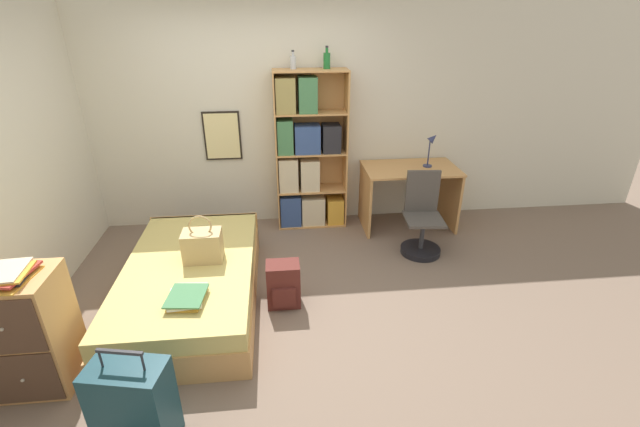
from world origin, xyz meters
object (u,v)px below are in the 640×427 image
at_px(bed, 192,282).
at_px(desk_lamp, 432,144).
at_px(bottle_green, 293,62).
at_px(dresser, 31,332).
at_px(bottle_brown, 327,60).
at_px(suitcase, 134,405).
at_px(magazine_pile_on_dresser, 7,275).
at_px(desk_chair, 422,227).
at_px(bookcase, 306,159).
at_px(handbag, 203,245).
at_px(desk, 409,186).
at_px(backpack, 283,285).
at_px(book_stack_on_bed, 187,298).

bearing_deg(bed, desk_lamp, 26.56).
distance_m(bed, bottle_green, 2.53).
xyz_separation_m(dresser, bottle_brown, (2.32, 2.36, 1.50)).
bearing_deg(bed, suitcase, -93.99).
bearing_deg(magazine_pile_on_dresser, desk_chair, 25.45).
relative_size(bookcase, desk_lamp, 4.52).
bearing_deg(handbag, desk_lamp, 27.10).
bearing_deg(bottle_green, bottle_brown, -2.27).
height_order(suitcase, dresser, dresser).
relative_size(suitcase, bottle_green, 3.78).
xyz_separation_m(handbag, bottle_green, (0.91, 1.48, 1.38)).
xyz_separation_m(magazine_pile_on_dresser, bottle_green, (1.95, 2.40, 1.01)).
xyz_separation_m(dresser, bookcase, (2.08, 2.33, 0.40)).
bearing_deg(desk_lamp, bottle_brown, 171.03).
bearing_deg(bookcase, dresser, -131.71).
bearing_deg(desk, dresser, -146.88).
bearing_deg(bottle_green, desk_chair, -32.50).
height_order(bottle_green, backpack, bottle_green).
distance_m(handbag, desk_lamp, 2.83).
xyz_separation_m(handbag, book_stack_on_bed, (-0.05, -0.61, -0.11)).
bearing_deg(bottle_brown, book_stack_on_bed, -122.54).
xyz_separation_m(handbag, backpack, (0.70, -0.18, -0.35)).
xyz_separation_m(suitcase, desk_lamp, (2.72, 2.74, 0.74)).
height_order(bookcase, backpack, bookcase).
xyz_separation_m(dresser, desk_chair, (3.28, 1.53, -0.16)).
distance_m(handbag, dresser, 1.38).
relative_size(book_stack_on_bed, suitcase, 0.50).
xyz_separation_m(book_stack_on_bed, dresser, (-1.00, -0.29, 0.00)).
distance_m(bottle_green, desk_chair, 2.28).
height_order(handbag, backpack, handbag).
bearing_deg(backpack, magazine_pile_on_dresser, -156.73).
bearing_deg(desk_chair, handbag, -164.17).
bearing_deg(suitcase, book_stack_on_bed, 77.90).
xyz_separation_m(bottle_green, bottle_brown, (0.36, -0.01, 0.02)).
distance_m(dresser, bottle_brown, 3.64).
bearing_deg(magazine_pile_on_dresser, bed, 44.36).
height_order(handbag, desk, handbag).
bearing_deg(bottle_green, backpack, -97.27).
height_order(dresser, bottle_green, bottle_green).
xyz_separation_m(suitcase, magazine_pile_on_dresser, (-0.81, 0.54, 0.63)).
height_order(magazine_pile_on_dresser, bottle_brown, bottle_brown).
distance_m(dresser, desk_lamp, 4.19).
distance_m(desk_lamp, desk_chair, 1.01).
height_order(bottle_brown, desk_chair, bottle_brown).
relative_size(bookcase, desk, 1.69).
xyz_separation_m(magazine_pile_on_dresser, backpack, (1.74, 0.75, -0.72)).
bearing_deg(handbag, book_stack_on_bed, -94.53).
height_order(magazine_pile_on_dresser, bottle_green, bottle_green).
relative_size(suitcase, backpack, 1.72).
distance_m(handbag, desk, 2.59).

